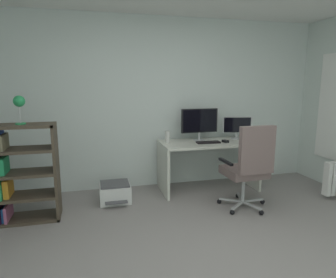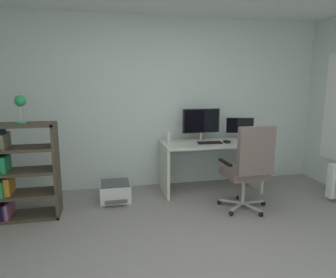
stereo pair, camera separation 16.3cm
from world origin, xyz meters
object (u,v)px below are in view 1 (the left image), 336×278
(desk, at_px, (209,154))
(printer, at_px, (115,192))
(bookshelf, at_px, (15,174))
(office_chair, at_px, (249,165))
(keyboard, at_px, (208,142))
(desktop_speaker, at_px, (167,137))
(monitor_main, at_px, (200,122))
(monitor_secondary, at_px, (237,126))
(desk_lamp, at_px, (19,103))
(computer_mouse, at_px, (225,141))

(desk, relative_size, printer, 3.11)
(bookshelf, bearing_deg, office_chair, -8.28)
(bookshelf, bearing_deg, keyboard, 8.20)
(desktop_speaker, bearing_deg, office_chair, -48.90)
(keyboard, bearing_deg, monitor_main, 109.95)
(monitor_secondary, xyz_separation_m, desk_lamp, (-2.92, -0.57, 0.43))
(printer, bearing_deg, computer_mouse, 1.25)
(computer_mouse, xyz_separation_m, bookshelf, (-2.74, -0.34, -0.19))
(monitor_main, bearing_deg, printer, -168.35)
(monitor_secondary, height_order, computer_mouse, monitor_secondary)
(desk, relative_size, desktop_speaker, 8.35)
(monitor_secondary, relative_size, computer_mouse, 4.37)
(monitor_secondary, distance_m, printer, 2.08)
(desk, relative_size, monitor_main, 2.50)
(desktop_speaker, bearing_deg, monitor_secondary, 2.44)
(monitor_secondary, bearing_deg, desk_lamp, -168.99)
(monitor_secondary, height_order, desk_lamp, desk_lamp)
(office_chair, bearing_deg, computer_mouse, 88.25)
(desk, height_order, printer, desk)
(monitor_main, distance_m, desk_lamp, 2.40)
(desk, bearing_deg, keyboard, -116.69)
(desk_lamp, bearing_deg, desk, 10.55)
(desk_lamp, bearing_deg, office_chair, -8.64)
(monitor_main, bearing_deg, office_chair, -72.93)
(keyboard, distance_m, computer_mouse, 0.26)
(printer, bearing_deg, monitor_main, 11.65)
(office_chair, bearing_deg, desk, 102.54)
(office_chair, bearing_deg, printer, 156.22)
(bookshelf, bearing_deg, desktop_speaker, 15.17)
(office_chair, xyz_separation_m, printer, (-1.59, 0.70, -0.46))
(monitor_main, relative_size, bookshelf, 0.50)
(keyboard, bearing_deg, computer_mouse, -1.07)
(desk, height_order, bookshelf, bookshelf)
(desk, bearing_deg, desk_lamp, -169.45)
(desk, bearing_deg, computer_mouse, -28.08)
(keyboard, distance_m, printer, 1.48)
(monitor_main, distance_m, printer, 1.59)
(monitor_main, xyz_separation_m, desk_lamp, (-2.31, -0.57, 0.34))
(office_chair, height_order, printer, office_chair)
(monitor_secondary, relative_size, desk_lamp, 1.38)
(desk, xyz_separation_m, keyboard, (-0.05, -0.09, 0.20))
(computer_mouse, relative_size, printer, 0.22)
(desktop_speaker, height_order, bookshelf, bookshelf)
(monitor_secondary, bearing_deg, keyboard, -159.18)
(computer_mouse, xyz_separation_m, office_chair, (-0.02, -0.73, -0.16))
(keyboard, bearing_deg, office_chair, -69.22)
(monitor_main, height_order, printer, monitor_main)
(office_chair, height_order, bookshelf, bookshelf)
(keyboard, height_order, printer, keyboard)
(keyboard, bearing_deg, desktop_speaker, 167.50)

